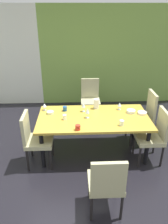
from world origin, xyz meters
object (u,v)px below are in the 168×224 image
at_px(wine_glass_front, 120,105).
at_px(pitcher_left, 96,104).
at_px(wine_glass_east, 87,111).
at_px(serving_bowl_west, 50,112).
at_px(cup_near_window, 65,109).
at_px(chair_head_near, 106,183).
at_px(wine_glass_rear, 44,105).
at_px(serving_bowl_corner, 131,111).
at_px(cup_near_shelf, 78,127).
at_px(chair_right_far, 144,116).
at_px(dining_table, 93,121).
at_px(wine_glass_right, 83,105).
at_px(chair_left_near, 34,137).
at_px(chair_head_far, 90,97).
at_px(cup_north, 122,123).
at_px(cup_south, 65,117).
at_px(chair_right_near, 155,134).
at_px(serving_bowl_center, 142,113).

xyz_separation_m(wine_glass_front, pitcher_left, (-0.43, 0.07, -0.00)).
distance_m(wine_glass_east, serving_bowl_west, 0.70).
relative_size(serving_bowl_west, cup_near_window, 1.52).
height_order(chair_head_near, wine_glass_rear, chair_head_near).
relative_size(serving_bowl_corner, cup_near_shelf, 1.92).
bearing_deg(pitcher_left, wine_glass_east, -116.62).
relative_size(chair_right_far, serving_bowl_corner, 6.50).
distance_m(dining_table, chair_right_far, 1.07).
distance_m(serving_bowl_west, cup_near_shelf, 0.77).
distance_m(chair_right_far, wine_glass_front, 0.57).
distance_m(wine_glass_east, cup_near_shelf, 0.45).
distance_m(wine_glass_right, serving_bowl_west, 0.62).
height_order(chair_left_near, chair_right_far, chair_right_far).
xyz_separation_m(chair_head_far, chair_head_near, (0.01, -2.75, -0.01)).
xyz_separation_m(serving_bowl_corner, serving_bowl_west, (-1.47, 0.02, -0.00)).
distance_m(chair_left_near, pitcher_left, 1.31).
bearing_deg(cup_north, wine_glass_front, 82.81).
bearing_deg(cup_near_window, chair_head_far, 63.33).
distance_m(chair_head_near, cup_near_window, 1.76).
bearing_deg(cup_north, cup_south, 165.50).
height_order(chair_right_near, serving_bowl_west, chair_right_near).
relative_size(dining_table, chair_head_far, 2.05).
xyz_separation_m(chair_right_near, wine_glass_right, (-1.18, 0.54, 0.31)).
relative_size(chair_head_near, chair_right_far, 0.89).
xyz_separation_m(wine_glass_right, serving_bowl_west, (-0.61, -0.06, -0.10)).
relative_size(chair_head_far, chair_head_near, 1.02).
bearing_deg(chair_head_far, chair_right_near, 119.94).
xyz_separation_m(serving_bowl_west, cup_near_shelf, (0.48, -0.59, 0.02)).
height_order(chair_left_near, pitcher_left, chair_left_near).
bearing_deg(cup_near_shelf, chair_right_far, 29.16).
bearing_deg(cup_near_shelf, wine_glass_right, 79.54).
bearing_deg(cup_near_window, serving_bowl_corner, -5.85).
xyz_separation_m(wine_glass_right, cup_south, (-0.34, -0.30, -0.08)).
bearing_deg(chair_right_far, wine_glass_rear, 89.53).
height_order(serving_bowl_west, pitcher_left, pitcher_left).
relative_size(serving_bowl_west, cup_near_shelf, 1.56).
xyz_separation_m(cup_near_window, cup_near_shelf, (0.22, -0.70, -0.00)).
height_order(chair_head_far, cup_near_shelf, chair_head_far).
bearing_deg(wine_glass_rear, wine_glass_right, -6.93).
bearing_deg(wine_glass_right, serving_bowl_west, -174.02).
bearing_deg(serving_bowl_west, dining_table, -12.54).
xyz_separation_m(chair_right_near, serving_bowl_west, (-1.79, 0.48, 0.21)).
bearing_deg(wine_glass_right, chair_head_near, -82.34).
relative_size(dining_table, chair_right_far, 1.87).
relative_size(dining_table, wine_glass_east, 10.89).
bearing_deg(cup_south, serving_bowl_center, 6.47).
relative_size(wine_glass_right, serving_bowl_corner, 1.07).
relative_size(cup_near_shelf, pitcher_left, 0.45).
bearing_deg(wine_glass_front, chair_head_far, 113.32).
bearing_deg(pitcher_left, serving_bowl_corner, -19.02).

